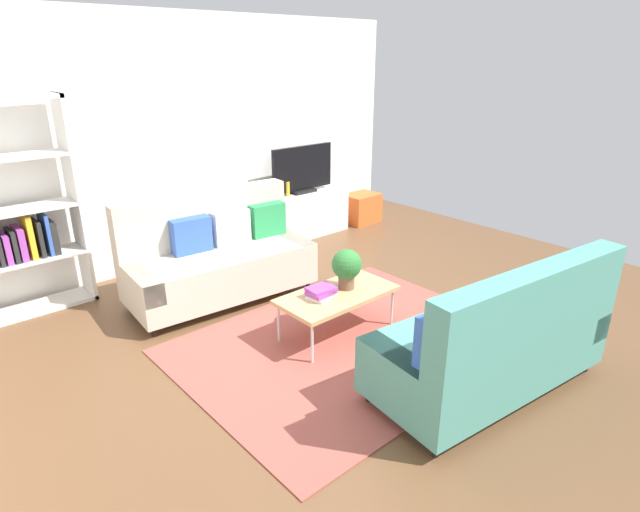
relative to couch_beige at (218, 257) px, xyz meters
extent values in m
plane|color=brown|center=(0.44, -1.51, -0.45)|extent=(7.68, 7.68, 0.00)
cube|color=white|center=(0.44, 1.29, 1.00)|extent=(6.40, 0.12, 2.90)
cube|color=#9E4C42|center=(0.33, -1.62, -0.45)|extent=(2.90, 2.20, 0.01)
cube|color=beige|center=(-0.02, -0.07, -0.13)|extent=(1.96, 0.99, 0.44)
cube|color=beige|center=(0.01, 0.25, 0.37)|extent=(1.91, 0.35, 0.56)
cube|color=beige|center=(0.83, -0.14, -0.02)|extent=(0.27, 0.85, 0.22)
cube|color=beige|center=(-0.87, 0.00, -0.02)|extent=(0.27, 0.85, 0.22)
cylinder|color=black|center=(0.82, -0.48, -0.40)|extent=(0.05, 0.05, 0.10)
cylinder|color=black|center=(-0.91, -0.34, -0.40)|extent=(0.05, 0.05, 0.10)
cylinder|color=black|center=(0.88, 0.20, -0.40)|extent=(0.05, 0.05, 0.10)
cylinder|color=black|center=(-0.86, 0.34, -0.40)|extent=(0.05, 0.05, 0.10)
cube|color=#288C4C|center=(0.66, 0.01, 0.27)|extent=(0.41, 0.17, 0.36)
cube|color=white|center=(0.21, 0.05, 0.27)|extent=(0.41, 0.17, 0.36)
cube|color=#3359B2|center=(-0.24, 0.09, 0.27)|extent=(0.41, 0.17, 0.36)
cube|color=teal|center=(0.68, -2.77, -0.13)|extent=(1.99, 1.07, 0.44)
cube|color=teal|center=(0.64, -3.09, 0.37)|extent=(1.91, 0.44, 0.56)
cube|color=teal|center=(-0.16, -2.67, -0.02)|extent=(0.30, 0.86, 0.22)
cube|color=teal|center=(1.52, -2.88, -0.02)|extent=(0.30, 0.86, 0.22)
cylinder|color=black|center=(-0.14, -2.33, -0.40)|extent=(0.05, 0.05, 0.10)
cylinder|color=black|center=(1.59, -2.54, -0.40)|extent=(0.05, 0.05, 0.10)
cylinder|color=black|center=(-0.22, -3.00, -0.40)|extent=(0.05, 0.05, 0.10)
cylinder|color=black|center=(1.50, -3.22, -0.40)|extent=(0.05, 0.05, 0.10)
cube|color=#3359B2|center=(0.00, -2.83, 0.27)|extent=(0.41, 0.19, 0.36)
cube|color=tan|center=(0.38, -1.42, -0.05)|extent=(1.10, 0.56, 0.04)
cylinder|color=silver|center=(-0.12, -1.19, -0.26)|extent=(0.02, 0.02, 0.38)
cylinder|color=silver|center=(0.88, -1.19, -0.26)|extent=(0.02, 0.02, 0.38)
cylinder|color=silver|center=(-0.12, -1.65, -0.26)|extent=(0.02, 0.02, 0.38)
cylinder|color=silver|center=(0.88, -1.65, -0.26)|extent=(0.02, 0.02, 0.38)
cube|color=silver|center=(1.93, 0.95, -0.13)|extent=(1.40, 0.44, 0.64)
cube|color=black|center=(1.93, 0.93, 0.21)|extent=(0.36, 0.20, 0.04)
cube|color=black|center=(1.93, 0.93, 0.53)|extent=(1.00, 0.05, 0.60)
cube|color=white|center=(-1.04, 0.97, 0.60)|extent=(0.04, 0.36, 2.10)
cube|color=white|center=(-1.57, 0.97, -0.43)|extent=(1.10, 0.36, 0.04)
cube|color=white|center=(-1.57, 0.97, 0.10)|extent=(1.02, 0.36, 0.03)
cube|color=white|center=(-1.57, 0.97, 0.60)|extent=(1.02, 0.36, 0.03)
cube|color=white|center=(-1.57, 0.97, 1.10)|extent=(1.02, 0.36, 0.03)
cube|color=purple|center=(-1.73, 0.97, 0.25)|extent=(0.05, 0.29, 0.28)
cube|color=#262626|center=(-1.67, 0.97, 0.27)|extent=(0.04, 0.29, 0.31)
cube|color=purple|center=(-1.60, 0.97, 0.28)|extent=(0.06, 0.29, 0.32)
cube|color=gold|center=(-1.52, 0.97, 0.33)|extent=(0.05, 0.29, 0.43)
cube|color=#262626|center=(-1.44, 0.97, 0.29)|extent=(0.04, 0.29, 0.36)
cube|color=#3359B2|center=(-1.36, 0.97, 0.32)|extent=(0.04, 0.29, 0.42)
cube|color=#262626|center=(-1.31, 0.97, 0.28)|extent=(0.06, 0.29, 0.33)
cube|color=orange|center=(3.03, 0.85, -0.23)|extent=(0.52, 0.40, 0.44)
cylinder|color=brown|center=(0.51, -1.40, 0.03)|extent=(0.15, 0.15, 0.13)
sphere|color=#2D7233|center=(0.51, -1.40, 0.21)|extent=(0.28, 0.28, 0.28)
cube|color=silver|center=(0.21, -1.39, -0.02)|extent=(0.28, 0.23, 0.03)
cube|color=purple|center=(0.21, -1.39, 0.02)|extent=(0.25, 0.20, 0.04)
cube|color=purple|center=(0.21, -1.39, 0.05)|extent=(0.25, 0.20, 0.03)
cylinder|color=#33B29E|center=(1.35, 1.00, 0.26)|extent=(0.13, 0.13, 0.14)
cylinder|color=#3359B2|center=(1.54, 0.91, 0.27)|extent=(0.06, 0.06, 0.17)
cylinder|color=gold|center=(1.65, 0.91, 0.29)|extent=(0.06, 0.06, 0.20)
camera|label=1|loc=(-2.56, -4.51, 1.99)|focal=29.23mm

